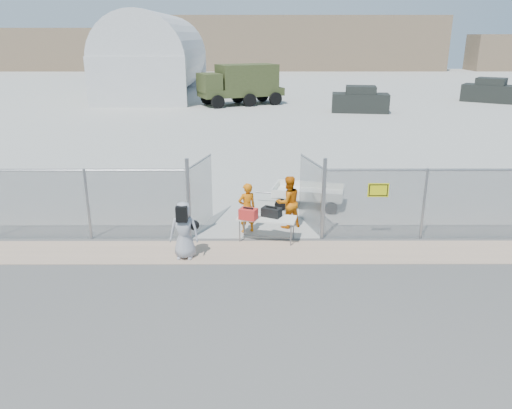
{
  "coord_description": "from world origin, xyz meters",
  "views": [
    {
      "loc": [
        -0.03,
        -12.02,
        5.87
      ],
      "look_at": [
        0.0,
        2.0,
        1.1
      ],
      "focal_mm": 35.0,
      "sensor_mm": 36.0,
      "label": 1
    }
  ],
  "objects_px": {
    "security_worker_left": "(247,208)",
    "security_worker_right": "(288,202)",
    "folding_table": "(267,229)",
    "utility_trailer": "(309,196)",
    "visitor": "(184,230)"
  },
  "relations": [
    {
      "from": "folding_table",
      "to": "security_worker_right",
      "type": "xyz_separation_m",
      "value": [
        0.7,
        1.09,
        0.48
      ]
    },
    {
      "from": "folding_table",
      "to": "security_worker_right",
      "type": "relative_size",
      "value": 1.02
    },
    {
      "from": "security_worker_right",
      "to": "visitor",
      "type": "relative_size",
      "value": 1.04
    },
    {
      "from": "utility_trailer",
      "to": "security_worker_left",
      "type": "bearing_deg",
      "value": -117.6
    },
    {
      "from": "visitor",
      "to": "folding_table",
      "type": "bearing_deg",
      "value": 32.2
    },
    {
      "from": "folding_table",
      "to": "security_worker_right",
      "type": "bearing_deg",
      "value": 69.39
    },
    {
      "from": "folding_table",
      "to": "visitor",
      "type": "xyz_separation_m",
      "value": [
        -2.3,
        -1.23,
        0.44
      ]
    },
    {
      "from": "folding_table",
      "to": "visitor",
      "type": "height_order",
      "value": "visitor"
    },
    {
      "from": "security_worker_left",
      "to": "utility_trailer",
      "type": "xyz_separation_m",
      "value": [
        2.18,
        2.52,
        -0.41
      ]
    },
    {
      "from": "security_worker_left",
      "to": "security_worker_right",
      "type": "xyz_separation_m",
      "value": [
        1.3,
        0.43,
        0.05
      ]
    },
    {
      "from": "folding_table",
      "to": "security_worker_left",
      "type": "relative_size",
      "value": 1.08
    },
    {
      "from": "folding_table",
      "to": "security_worker_right",
      "type": "height_order",
      "value": "security_worker_right"
    },
    {
      "from": "security_worker_left",
      "to": "utility_trailer",
      "type": "relative_size",
      "value": 0.49
    },
    {
      "from": "visitor",
      "to": "utility_trailer",
      "type": "bearing_deg",
      "value": 52.75
    },
    {
      "from": "security_worker_left",
      "to": "visitor",
      "type": "xyz_separation_m",
      "value": [
        -1.69,
        -1.9,
        0.01
      ]
    }
  ]
}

